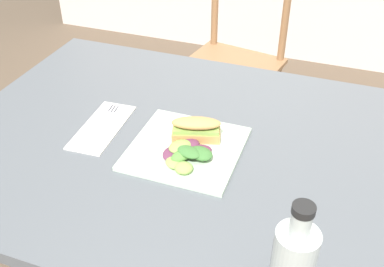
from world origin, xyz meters
TOP-DOWN VIEW (x-y plane):
  - dining_table at (-0.06, 0.06)m, footprint 1.30×0.84m
  - chair_wooden_far at (-0.29, 1.05)m, footprint 0.46×0.46m
  - plate_lunch at (-0.13, 0.03)m, footprint 0.25×0.25m
  - sandwich_half_front at (-0.12, 0.07)m, footprint 0.12×0.08m
  - salad_mixed_greens at (-0.11, -0.00)m, footprint 0.12×0.14m
  - napkin_folded at (-0.35, 0.05)m, footprint 0.10×0.22m
  - fork_on_napkin at (-0.36, 0.06)m, footprint 0.04×0.19m

SIDE VIEW (x-z plane):
  - chair_wooden_far at x=-0.29m, z-range 0.01..0.88m
  - dining_table at x=-0.06m, z-range 0.25..0.99m
  - napkin_folded at x=-0.35m, z-range 0.74..0.74m
  - plate_lunch at x=-0.13m, z-range 0.74..0.75m
  - fork_on_napkin at x=-0.36m, z-range 0.74..0.75m
  - salad_mixed_greens at x=-0.11m, z-range 0.75..0.78m
  - sandwich_half_front at x=-0.12m, z-range 0.75..0.81m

